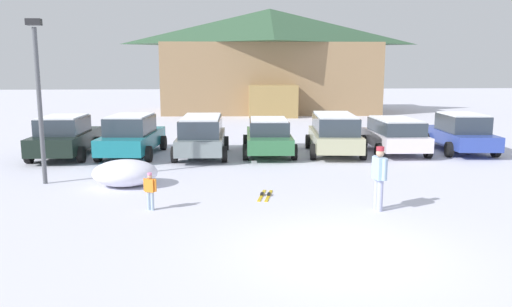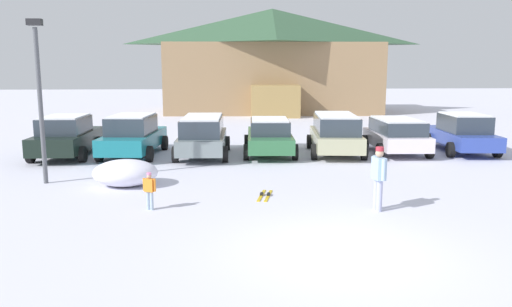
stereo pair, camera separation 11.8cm
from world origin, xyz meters
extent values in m
plane|color=silver|center=(0.00, 0.00, 0.00)|extent=(160.00, 160.00, 0.00)
cube|color=#947551|center=(1.96, 33.03, 2.80)|extent=(17.50, 9.52, 5.61)
pyramid|color=#315538|center=(1.96, 33.03, 7.05)|extent=(18.12, 10.15, 2.89)
cube|color=#A3824A|center=(1.70, 27.79, 1.20)|extent=(3.68, 1.98, 2.40)
cube|color=black|center=(-8.73, 11.67, 0.67)|extent=(1.92, 4.55, 0.69)
cube|color=#2D3842|center=(-8.74, 11.44, 1.34)|extent=(1.67, 2.37, 0.65)
cube|color=white|center=(-8.74, 11.44, 1.69)|extent=(1.56, 2.26, 0.06)
cylinder|color=black|center=(-9.71, 13.08, 0.32)|extent=(0.23, 0.64, 0.64)
cylinder|color=black|center=(-7.71, 13.05, 0.32)|extent=(0.23, 0.64, 0.64)
cylinder|color=black|center=(-9.75, 10.28, 0.32)|extent=(0.23, 0.64, 0.64)
cylinder|color=black|center=(-7.76, 10.25, 0.32)|extent=(0.23, 0.64, 0.64)
cube|color=#1A7682|center=(-6.03, 11.74, 0.64)|extent=(2.27, 4.94, 0.65)
cube|color=#2D3842|center=(-6.05, 11.50, 1.32)|extent=(1.84, 2.63, 0.71)
cube|color=white|center=(-6.05, 11.50, 1.71)|extent=(1.72, 2.50, 0.06)
cylinder|color=black|center=(-6.89, 13.31, 0.32)|extent=(0.28, 0.66, 0.64)
cylinder|color=black|center=(-4.90, 13.13, 0.32)|extent=(0.28, 0.66, 0.64)
cylinder|color=black|center=(-7.15, 10.35, 0.32)|extent=(0.28, 0.66, 0.64)
cylinder|color=black|center=(-5.17, 10.17, 0.32)|extent=(0.28, 0.66, 0.64)
cube|color=gray|center=(-3.11, 11.38, 0.63)|extent=(1.99, 4.74, 0.61)
cube|color=#2D3842|center=(-3.12, 11.29, 1.28)|extent=(1.73, 3.61, 0.69)
cube|color=white|center=(-3.12, 11.29, 1.65)|extent=(1.62, 3.43, 0.06)
cylinder|color=black|center=(-4.03, 12.87, 0.32)|extent=(0.25, 0.65, 0.64)
cylinder|color=black|center=(-2.08, 12.79, 0.32)|extent=(0.25, 0.65, 0.64)
cylinder|color=black|center=(-4.15, 9.98, 0.32)|extent=(0.25, 0.65, 0.64)
cylinder|color=black|center=(-2.20, 9.90, 0.32)|extent=(0.25, 0.65, 0.64)
cube|color=#326F43|center=(-0.29, 11.72, 0.62)|extent=(2.08, 4.84, 0.59)
cube|color=#2D3842|center=(-0.31, 11.48, 1.20)|extent=(1.74, 2.56, 0.57)
cube|color=white|center=(-0.31, 11.48, 1.51)|extent=(1.62, 2.43, 0.06)
cylinder|color=black|center=(-1.19, 13.24, 0.32)|extent=(0.26, 0.65, 0.64)
cylinder|color=black|center=(0.77, 13.13, 0.32)|extent=(0.26, 0.65, 0.64)
cylinder|color=black|center=(-1.35, 10.31, 0.32)|extent=(0.26, 0.65, 0.64)
cylinder|color=black|center=(0.60, 10.19, 0.32)|extent=(0.26, 0.65, 0.64)
cube|color=#B0AF89|center=(2.52, 11.52, 0.64)|extent=(2.36, 4.80, 0.63)
cube|color=#2D3842|center=(2.51, 11.43, 1.31)|extent=(2.01, 3.67, 0.71)
cube|color=white|center=(2.51, 11.43, 1.69)|extent=(1.88, 3.48, 0.06)
cylinder|color=black|center=(1.68, 13.06, 0.32)|extent=(0.29, 0.66, 0.64)
cylinder|color=black|center=(3.68, 12.84, 0.32)|extent=(0.29, 0.66, 0.64)
cylinder|color=black|center=(1.37, 10.21, 0.32)|extent=(0.29, 0.66, 0.64)
cylinder|color=black|center=(3.36, 9.99, 0.32)|extent=(0.29, 0.66, 0.64)
cube|color=white|center=(5.15, 11.44, 0.61)|extent=(2.04, 4.08, 0.59)
cube|color=#2D3842|center=(5.15, 11.36, 1.18)|extent=(1.77, 3.11, 0.55)
cube|color=white|center=(5.15, 11.36, 1.49)|extent=(1.65, 2.95, 0.06)
cylinder|color=black|center=(4.18, 12.72, 0.32)|extent=(0.24, 0.65, 0.64)
cylinder|color=black|center=(6.21, 12.65, 0.32)|extent=(0.24, 0.65, 0.64)
cylinder|color=black|center=(4.09, 10.24, 0.32)|extent=(0.24, 0.65, 0.64)
cylinder|color=black|center=(6.12, 10.16, 0.32)|extent=(0.24, 0.65, 0.64)
cube|color=#2F46A4|center=(8.18, 11.71, 0.62)|extent=(2.17, 4.79, 0.60)
cube|color=#2D3842|center=(8.16, 11.48, 1.28)|extent=(1.77, 2.54, 0.72)
cube|color=white|center=(8.16, 11.48, 1.67)|extent=(1.65, 2.41, 0.06)
cylinder|color=black|center=(7.34, 13.23, 0.32)|extent=(0.27, 0.66, 0.64)
cylinder|color=black|center=(9.26, 13.07, 0.32)|extent=(0.27, 0.66, 0.64)
cylinder|color=black|center=(7.10, 10.35, 0.32)|extent=(0.27, 0.66, 0.64)
cylinder|color=black|center=(9.01, 10.19, 0.32)|extent=(0.27, 0.66, 0.64)
cylinder|color=#A2B7CE|center=(-4.25, 3.37, 0.24)|extent=(0.09, 0.09, 0.49)
cylinder|color=#A2B7CE|center=(-4.15, 3.33, 0.24)|extent=(0.09, 0.09, 0.49)
cube|color=orange|center=(-4.20, 3.35, 0.66)|extent=(0.27, 0.22, 0.34)
cylinder|color=orange|center=(-4.34, 3.41, 0.67)|extent=(0.07, 0.07, 0.33)
cylinder|color=orange|center=(-4.06, 3.30, 0.67)|extent=(0.07, 0.07, 0.33)
sphere|color=tan|center=(-4.20, 3.35, 0.89)|extent=(0.12, 0.12, 0.12)
cylinder|color=pink|center=(-4.20, 3.35, 0.96)|extent=(0.12, 0.12, 0.06)
cylinder|color=#A4AAD2|center=(1.66, 2.97, 0.41)|extent=(0.15, 0.15, 0.82)
cylinder|color=#A4AAD2|center=(1.68, 2.79, 0.41)|extent=(0.15, 0.15, 0.82)
cube|color=#9EBFDE|center=(1.67, 2.88, 1.11)|extent=(0.30, 0.43, 0.58)
cylinder|color=#9EBFDE|center=(1.63, 3.13, 1.12)|extent=(0.11, 0.11, 0.55)
cylinder|color=#9EBFDE|center=(1.71, 2.63, 1.12)|extent=(0.11, 0.11, 0.55)
sphere|color=tan|center=(1.67, 2.88, 1.50)|extent=(0.21, 0.21, 0.21)
cylinder|color=#B82B39|center=(1.67, 2.88, 1.62)|extent=(0.20, 0.20, 0.10)
cube|color=gold|center=(-1.01, 4.54, 0.01)|extent=(0.37, 1.30, 0.02)
cube|color=black|center=(-1.00, 4.58, 0.05)|extent=(0.12, 0.21, 0.06)
cube|color=gold|center=(-1.20, 4.58, 0.01)|extent=(0.37, 1.30, 0.02)
cube|color=black|center=(-1.19, 4.63, 0.05)|extent=(0.12, 0.21, 0.06)
cylinder|color=#515459|center=(-7.97, 6.68, 2.43)|extent=(0.14, 0.14, 4.87)
cube|color=#232326|center=(-7.97, 6.68, 5.02)|extent=(0.44, 0.24, 0.20)
ellipsoid|color=white|center=(-5.34, 6.13, 0.41)|extent=(2.00, 1.60, 0.83)
camera|label=1|loc=(-2.44, -9.33, 3.63)|focal=35.00mm
camera|label=2|loc=(-2.32, -9.34, 3.63)|focal=35.00mm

